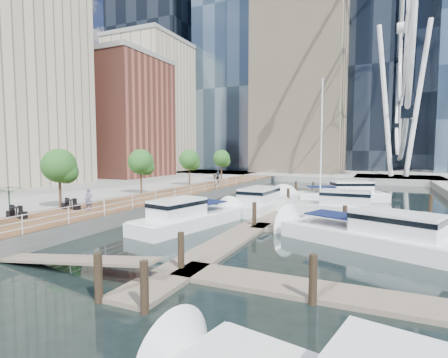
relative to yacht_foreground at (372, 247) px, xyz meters
name	(u,v)px	position (x,y,z in m)	size (l,w,h in m)	color
ground	(152,252)	(-10.78, -5.87, 0.00)	(520.00, 520.00, 0.00)	black
boardwalk	(166,199)	(-19.78, 9.13, 0.50)	(6.00, 60.00, 1.00)	brown
seawall	(192,200)	(-16.78, 9.13, 0.50)	(0.25, 60.00, 1.00)	#595954
land_far	(342,166)	(-10.78, 96.13, 0.50)	(200.00, 114.00, 1.00)	gray
pier	(398,179)	(3.22, 46.13, 0.50)	(14.00, 12.00, 1.00)	gray
railing	(191,190)	(-16.88, 9.13, 1.52)	(0.10, 60.00, 1.05)	white
floating_docks	(330,221)	(-2.82, 4.11, 0.49)	(16.00, 34.00, 2.60)	#6D6051
midrise_condos	(77,101)	(-44.35, 20.95, 13.42)	(19.00, 67.00, 28.00)	#BCAD8E
ferris_wheel	(404,28)	(3.22, 46.13, 25.92)	(5.80, 45.60, 47.80)	white
street_trees	(141,162)	(-22.18, 8.13, 4.29)	(2.60, 42.60, 4.60)	#3F2B1C
yacht_foreground	(372,247)	(0.00, 0.00, 0.00)	(3.07, 11.44, 2.15)	white
pedestrian_near	(89,200)	(-19.34, -1.83, 1.83)	(0.61, 0.40, 1.66)	#52536D
pedestrian_mid	(214,181)	(-17.39, 15.61, 1.89)	(0.87, 0.68, 1.78)	#7F6658
pedestrian_far	(218,176)	(-20.03, 22.25, 1.96)	(1.13, 0.47, 1.93)	#31353D
moored_yachts	(327,219)	(-3.43, 7.19, 0.00)	(24.25, 39.22, 11.50)	silver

